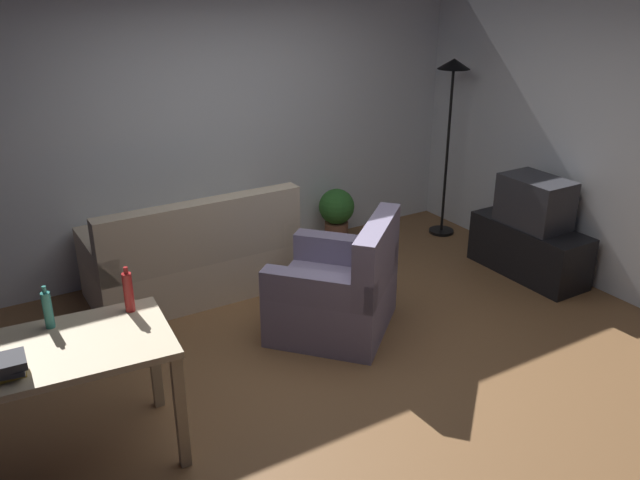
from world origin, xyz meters
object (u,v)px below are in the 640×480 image
potted_plant (337,212)px  bottle_red (128,292)px  tv (535,202)px  armchair (340,291)px  book_stack (5,367)px  couch (193,260)px  desk (59,364)px  torchiere_lamp (451,100)px  bottle_tall (48,309)px  tv_stand (529,249)px

potted_plant → bottle_red: bottle_red is taller
tv → armchair: bearing=88.4°
book_stack → couch: bearing=47.8°
tv → book_stack: (-4.40, -0.58, 0.11)m
desk → book_stack: (-0.26, -0.16, 0.16)m
torchiere_lamp → tv: bearing=-89.8°
potted_plant → bottle_tall: 3.51m
bottle_tall → potted_plant: bearing=29.8°
bottle_red → bottle_tall: bearing=174.4°
potted_plant → book_stack: bearing=-147.3°
tv_stand → bottle_tall: bottle_tall is taller
tv → bottle_tall: 4.13m
tv_stand → desk: (-4.14, -0.42, 0.41)m
tv_stand → desk: size_ratio=0.88×
couch → book_stack: couch is taller
potted_plant → armchair: bearing=-121.7°
couch → bottle_tall: bearing=46.1°
couch → tv: size_ratio=2.85×
torchiere_lamp → bottle_red: 3.98m
couch → torchiere_lamp: size_ratio=0.95×
tv_stand → bottle_red: (-3.68, -0.23, 0.65)m
potted_plant → armchair: armchair is taller
tv_stand → torchiere_lamp: size_ratio=0.61×
tv_stand → book_stack: size_ratio=4.66×
torchiere_lamp → bottle_tall: (-4.12, -1.37, -0.54)m
book_stack → torchiere_lamp: bearing=21.8°
desk → book_stack: bearing=-143.8°
tv_stand → bottle_tall: size_ratio=4.29×
torchiere_lamp → potted_plant: size_ratio=3.18×
potted_plant → desk: bearing=-147.1°
desk → bottle_tall: bottle_tall is taller
torchiere_lamp → armchair: size_ratio=1.47×
armchair → book_stack: (-2.38, -0.64, 0.49)m
armchair → book_stack: bearing=-26.5°
desk → book_stack: book_stack is taller
couch → bottle_tall: bottle_tall is taller
desk → torchiere_lamp: bearing=26.1°
tv → armchair: same height
bottle_tall → bottle_red: 0.44m
desk → bottle_red: size_ratio=4.44×
couch → tv_stand: bearing=156.1°
bottle_tall → tv: bearing=2.6°
couch → tv: bearing=156.1°
tv → potted_plant: (-1.11, 1.54, -0.37)m
tv → potted_plant: tv is taller
couch → book_stack: bearing=47.8°
tv → bottle_red: (-3.68, -0.23, 0.19)m
armchair → bottle_tall: 2.18m
tv_stand → torchiere_lamp: (0.00, 1.18, 1.17)m
desk → armchair: bearing=17.6°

